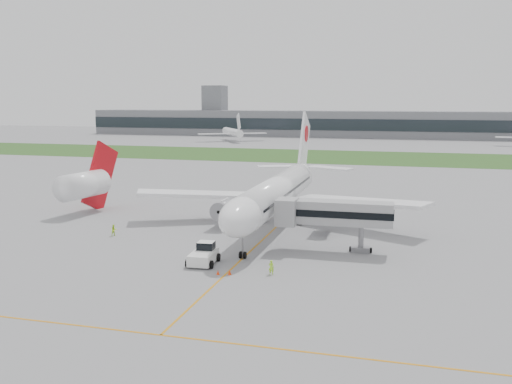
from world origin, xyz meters
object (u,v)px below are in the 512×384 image
(neighbor_aircraft, at_px, (85,184))
(pushback_tug, at_px, (204,254))
(ground_crew_near, at_px, (271,267))
(jet_bridge, at_px, (331,213))
(airliner, at_px, (278,191))

(neighbor_aircraft, bearing_deg, pushback_tug, -28.66)
(pushback_tug, height_order, neighbor_aircraft, neighbor_aircraft)
(ground_crew_near, bearing_deg, neighbor_aircraft, -39.68)
(pushback_tug, distance_m, jet_bridge, 17.78)
(airliner, distance_m, jet_bridge, 17.09)
(airliner, height_order, jet_bridge, airliner)
(airliner, xyz_separation_m, neighbor_aircraft, (-35.47, 1.10, -0.36))
(pushback_tug, distance_m, neighbor_aircraft, 39.99)
(ground_crew_near, height_order, neighbor_aircraft, neighbor_aircraft)
(pushback_tug, height_order, jet_bridge, jet_bridge)
(airliner, distance_m, neighbor_aircraft, 35.49)
(neighbor_aircraft, bearing_deg, jet_bridge, -8.70)
(neighbor_aircraft, bearing_deg, ground_crew_near, -24.22)
(jet_bridge, relative_size, neighbor_aircraft, 0.93)
(airliner, distance_m, pushback_tug, 24.02)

